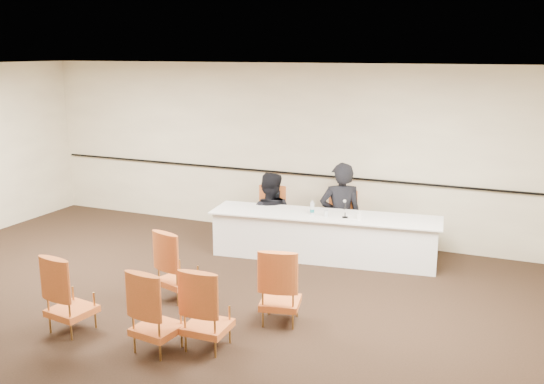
{
  "coord_description": "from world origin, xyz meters",
  "views": [
    {
      "loc": [
        3.82,
        -5.76,
        3.21
      ],
      "look_at": [
        0.21,
        2.6,
        1.07
      ],
      "focal_mm": 40.0,
      "sensor_mm": 36.0,
      "label": 1
    }
  ],
  "objects_px": {
    "panelist_second_chair": "(269,215)",
    "aud_chair_back_right": "(207,307)",
    "panel_table": "(324,236)",
    "microphone": "(345,210)",
    "aud_chair_back_mid": "(157,310)",
    "water_bottle": "(312,208)",
    "drinking_glass": "(326,214)",
    "aud_chair_back_left": "(71,292)",
    "aud_chair_front_mid": "(178,264)",
    "coffee_cup": "(359,216)",
    "panelist_second": "(269,222)",
    "panelist_main_chair": "(340,221)",
    "aud_chair_front_right": "(280,285)",
    "panelist_main": "(341,219)"
  },
  "relations": [
    {
      "from": "panelist_second_chair",
      "to": "aud_chair_back_right",
      "type": "relative_size",
      "value": 1.0
    },
    {
      "from": "panel_table",
      "to": "microphone",
      "type": "bearing_deg",
      "value": -18.12
    },
    {
      "from": "panelist_second_chair",
      "to": "aud_chair_back_mid",
      "type": "relative_size",
      "value": 1.0
    },
    {
      "from": "panel_table",
      "to": "water_bottle",
      "type": "height_order",
      "value": "water_bottle"
    },
    {
      "from": "drinking_glass",
      "to": "aud_chair_back_left",
      "type": "height_order",
      "value": "aud_chair_back_left"
    },
    {
      "from": "panel_table",
      "to": "aud_chair_front_mid",
      "type": "distance_m",
      "value": 2.6
    },
    {
      "from": "water_bottle",
      "to": "aud_chair_back_mid",
      "type": "distance_m",
      "value": 3.55
    },
    {
      "from": "coffee_cup",
      "to": "aud_chair_back_mid",
      "type": "relative_size",
      "value": 0.13
    },
    {
      "from": "panelist_second",
      "to": "panelist_main_chair",
      "type": "bearing_deg",
      "value": 174.25
    },
    {
      "from": "drinking_glass",
      "to": "aud_chair_front_right",
      "type": "bearing_deg",
      "value": -85.25
    },
    {
      "from": "panelist_second_chair",
      "to": "aud_chair_back_left",
      "type": "distance_m",
      "value": 4.05
    },
    {
      "from": "panelist_second_chair",
      "to": "panel_table",
      "type": "bearing_deg",
      "value": -27.07
    },
    {
      "from": "aud_chair_back_right",
      "to": "panelist_second",
      "type": "bearing_deg",
      "value": 101.56
    },
    {
      "from": "drinking_glass",
      "to": "panel_table",
      "type": "bearing_deg",
      "value": 120.39
    },
    {
      "from": "aud_chair_front_mid",
      "to": "aud_chair_back_right",
      "type": "height_order",
      "value": "same"
    },
    {
      "from": "aud_chair_back_right",
      "to": "aud_chair_front_mid",
      "type": "bearing_deg",
      "value": 132.51
    },
    {
      "from": "coffee_cup",
      "to": "panelist_main_chair",
      "type": "bearing_deg",
      "value": 127.59
    },
    {
      "from": "panelist_second",
      "to": "microphone",
      "type": "height_order",
      "value": "panelist_second"
    },
    {
      "from": "panel_table",
      "to": "coffee_cup",
      "type": "height_order",
      "value": "coffee_cup"
    },
    {
      "from": "panelist_main_chair",
      "to": "aud_chair_front_mid",
      "type": "relative_size",
      "value": 1.0
    },
    {
      "from": "panelist_main_chair",
      "to": "aud_chair_front_mid",
      "type": "bearing_deg",
      "value": -122.72
    },
    {
      "from": "microphone",
      "to": "panel_table",
      "type": "bearing_deg",
      "value": 147.79
    },
    {
      "from": "panelist_main_chair",
      "to": "aud_chair_back_left",
      "type": "relative_size",
      "value": 1.0
    },
    {
      "from": "panelist_second_chair",
      "to": "coffee_cup",
      "type": "bearing_deg",
      "value": -22.77
    },
    {
      "from": "panelist_main_chair",
      "to": "water_bottle",
      "type": "bearing_deg",
      "value": -119.96
    },
    {
      "from": "panel_table",
      "to": "panelist_second",
      "type": "relative_size",
      "value": 2.07
    },
    {
      "from": "panelist_main",
      "to": "drinking_glass",
      "type": "relative_size",
      "value": 18.97
    },
    {
      "from": "aud_chair_front_right",
      "to": "aud_chair_back_mid",
      "type": "bearing_deg",
      "value": -141.84
    },
    {
      "from": "panelist_main",
      "to": "aud_chair_back_right",
      "type": "xyz_separation_m",
      "value": [
        -0.32,
        -3.87,
        -0.03
      ]
    },
    {
      "from": "microphone",
      "to": "aud_chair_back_right",
      "type": "xyz_separation_m",
      "value": [
        -0.58,
        -3.25,
        -0.37
      ]
    },
    {
      "from": "aud_chair_back_left",
      "to": "aud_chair_back_right",
      "type": "height_order",
      "value": "same"
    },
    {
      "from": "aud_chair_front_right",
      "to": "aud_chair_back_mid",
      "type": "xyz_separation_m",
      "value": [
        -0.95,
        -1.18,
        0.0
      ]
    },
    {
      "from": "microphone",
      "to": "aud_chair_back_right",
      "type": "height_order",
      "value": "microphone"
    },
    {
      "from": "panelist_main",
      "to": "water_bottle",
      "type": "bearing_deg",
      "value": 43.25
    },
    {
      "from": "panelist_second_chair",
      "to": "microphone",
      "type": "relative_size",
      "value": 3.66
    },
    {
      "from": "coffee_cup",
      "to": "aud_chair_front_mid",
      "type": "bearing_deg",
      "value": -129.55
    },
    {
      "from": "panelist_second",
      "to": "coffee_cup",
      "type": "height_order",
      "value": "panelist_second"
    },
    {
      "from": "aud_chair_back_mid",
      "to": "aud_chair_front_mid",
      "type": "bearing_deg",
      "value": 119.74
    },
    {
      "from": "panel_table",
      "to": "drinking_glass",
      "type": "xyz_separation_m",
      "value": [
        0.07,
        -0.11,
        0.41
      ]
    },
    {
      "from": "panel_table",
      "to": "panelist_main",
      "type": "xyz_separation_m",
      "value": [
        0.09,
        0.56,
        0.15
      ]
    },
    {
      "from": "panelist_main_chair",
      "to": "microphone",
      "type": "height_order",
      "value": "microphone"
    },
    {
      "from": "panelist_second",
      "to": "water_bottle",
      "type": "distance_m",
      "value": 1.16
    },
    {
      "from": "panelist_main_chair",
      "to": "aud_chair_back_mid",
      "type": "distance_m",
      "value": 4.21
    },
    {
      "from": "panelist_second_chair",
      "to": "panelist_second",
      "type": "bearing_deg",
      "value": 172.67
    },
    {
      "from": "aud_chair_front_mid",
      "to": "aud_chair_front_right",
      "type": "distance_m",
      "value": 1.51
    },
    {
      "from": "microphone",
      "to": "aud_chair_front_mid",
      "type": "xyz_separation_m",
      "value": [
        -1.6,
        -2.21,
        -0.37
      ]
    },
    {
      "from": "water_bottle",
      "to": "aud_chair_back_right",
      "type": "relative_size",
      "value": 0.23
    },
    {
      "from": "panelist_main_chair",
      "to": "panelist_second_chair",
      "type": "bearing_deg",
      "value": -180.0
    },
    {
      "from": "aud_chair_back_left",
      "to": "panelist_second",
      "type": "bearing_deg",
      "value": 86.87
    },
    {
      "from": "panelist_second",
      "to": "microphone",
      "type": "xyz_separation_m",
      "value": [
        1.47,
        -0.47,
        0.49
      ]
    }
  ]
}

